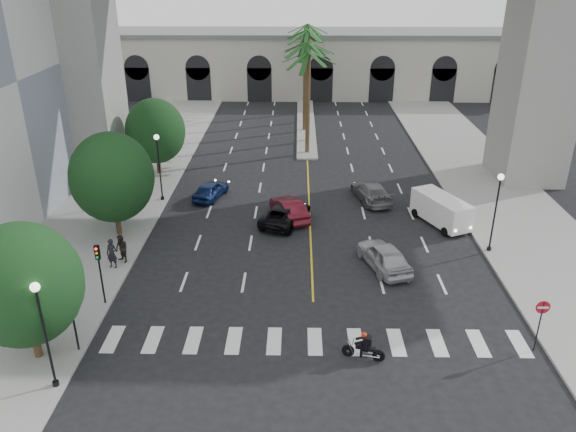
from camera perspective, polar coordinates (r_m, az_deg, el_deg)
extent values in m
plane|color=black|center=(29.49, 2.67, -10.85)|extent=(140.00, 140.00, 0.00)
cube|color=gray|center=(44.84, -17.36, 1.08)|extent=(8.00, 100.00, 0.15)
cube|color=gray|center=(45.45, 21.44, 0.78)|extent=(8.00, 100.00, 0.15)
cube|color=gray|center=(64.33, 1.83, 9.20)|extent=(2.00, 24.00, 0.20)
cube|color=beige|center=(80.12, 1.73, 15.10)|extent=(70.00, 10.00, 8.00)
cube|color=slate|center=(79.54, 1.77, 18.12)|extent=(71.00, 10.50, 0.50)
cube|color=gray|center=(50.41, 24.54, 14.81)|extent=(5.00, 6.00, 20.80)
cube|color=gray|center=(49.74, -20.44, 15.35)|extent=(5.00, 6.00, 20.80)
cylinder|color=#47331E|center=(53.49, 2.02, 11.18)|extent=(0.40, 0.40, 9.50)
cylinder|color=#47331E|center=(57.36, 2.07, 12.24)|extent=(0.40, 0.40, 9.80)
cylinder|color=#47331E|center=(61.32, 1.72, 12.81)|extent=(0.40, 0.40, 9.30)
cylinder|color=#47331E|center=(65.17, 2.01, 13.86)|extent=(0.40, 0.40, 10.10)
cylinder|color=#47331E|center=(69.15, 1.75, 14.27)|extent=(0.40, 0.40, 9.60)
cylinder|color=#47331E|center=(73.07, 1.96, 14.94)|extent=(0.40, 0.40, 9.90)
cylinder|color=#382616|center=(29.00, -24.29, -11.20)|extent=(0.36, 0.36, 2.34)
ellipsoid|color=black|center=(27.54, -25.32, -6.32)|extent=(5.20, 5.20, 5.72)
cylinder|color=#382616|center=(39.44, -16.91, -0.29)|extent=(0.36, 0.36, 2.45)
ellipsoid|color=black|center=(38.34, -17.45, 3.78)|extent=(5.44, 5.44, 5.98)
cylinder|color=#382616|center=(50.20, -13.01, 5.36)|extent=(0.36, 0.36, 2.27)
ellipsoid|color=black|center=(49.39, -13.32, 8.40)|extent=(5.04, 5.04, 5.54)
cylinder|color=black|center=(27.51, -22.49, -15.55)|extent=(0.28, 0.28, 0.36)
cylinder|color=black|center=(26.10, -23.35, -11.43)|extent=(0.11, 0.11, 5.00)
sphere|color=white|center=(24.78, -24.32, -6.60)|extent=(0.40, 0.40, 0.40)
cylinder|color=black|center=(44.70, -12.62, 1.70)|extent=(0.28, 0.28, 0.36)
cylinder|color=black|center=(43.84, -12.91, 4.62)|extent=(0.11, 0.11, 5.00)
sphere|color=white|center=(43.07, -13.22, 7.80)|extent=(0.40, 0.40, 0.40)
cylinder|color=black|center=(38.25, 19.73, -3.24)|extent=(0.28, 0.28, 0.36)
cylinder|color=black|center=(37.25, 20.25, 0.07)|extent=(0.11, 0.11, 5.00)
sphere|color=white|center=(36.33, 20.83, 3.73)|extent=(0.40, 0.40, 0.40)
cylinder|color=black|center=(28.39, -20.94, -9.96)|extent=(0.10, 0.10, 3.50)
cube|color=black|center=(27.61, -21.41, -7.38)|extent=(0.25, 0.18, 0.80)
cylinder|color=black|center=(31.53, -18.44, -5.92)|extent=(0.10, 0.10, 3.50)
cube|color=black|center=(30.83, -18.81, -3.51)|extent=(0.25, 0.18, 0.80)
cylinder|color=black|center=(27.34, 6.12, -13.44)|extent=(0.60, 0.24, 0.60)
cylinder|color=black|center=(27.23, 9.19, -13.84)|extent=(0.60, 0.24, 0.60)
cube|color=silver|center=(27.22, 7.77, -13.52)|extent=(0.46, 0.37, 0.26)
cube|color=black|center=(27.07, 7.48, -13.01)|extent=(0.59, 0.35, 0.20)
cube|color=black|center=(27.05, 8.44, -13.21)|extent=(0.49, 0.34, 0.12)
cylinder|color=black|center=(26.97, 6.65, -12.53)|extent=(0.16, 0.54, 0.03)
cube|color=black|center=(26.84, 7.99, -12.50)|extent=(0.35, 0.43, 0.52)
cube|color=black|center=(26.80, 8.34, -12.46)|extent=(0.21, 0.32, 0.38)
sphere|color=red|center=(26.65, 7.73, -11.88)|extent=(0.26, 0.26, 0.26)
imported|color=#AAAAAF|center=(34.45, 9.74, -4.01)|extent=(3.27, 5.10, 1.62)
imported|color=#56111C|center=(40.45, 0.12, 0.74)|extent=(3.11, 4.88, 1.52)
imported|color=black|center=(39.82, -0.25, 0.26)|extent=(4.11, 5.60, 1.41)
imported|color=slate|center=(44.01, 8.45, 2.46)|extent=(3.15, 5.40, 1.47)
imported|color=#10214E|center=(44.40, -7.87, 2.64)|extent=(2.74, 4.36, 1.38)
cube|color=white|center=(40.84, 15.29, 0.69)|extent=(3.65, 5.15, 1.79)
cube|color=black|center=(39.18, 17.35, -0.25)|extent=(1.60, 0.89, 0.76)
cylinder|color=black|center=(39.50, 15.68, -1.55)|extent=(0.49, 0.68, 0.63)
cylinder|color=black|center=(40.54, 17.57, -1.11)|extent=(0.49, 0.68, 0.63)
cylinder|color=black|center=(41.91, 12.83, 0.31)|extent=(0.49, 0.68, 0.63)
cylinder|color=black|center=(42.88, 14.68, 0.68)|extent=(0.49, 0.68, 0.63)
imported|color=black|center=(35.26, -17.46, -3.66)|extent=(0.75, 0.57, 1.86)
imported|color=black|center=(35.71, -16.55, -3.23)|extent=(1.11, 1.08, 1.80)
cylinder|color=black|center=(29.37, 24.12, -10.22)|extent=(0.06, 0.06, 2.73)
cylinder|color=#A80C1C|center=(28.81, 24.48, -8.44)|extent=(0.68, 0.05, 0.68)
cube|color=silver|center=(28.81, 24.48, -8.44)|extent=(0.52, 0.03, 0.11)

